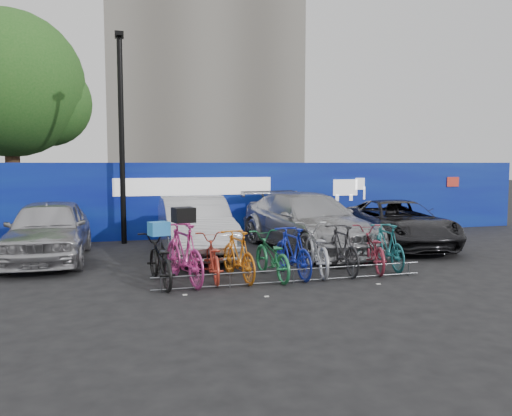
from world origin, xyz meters
name	(u,v)px	position (x,y,z in m)	size (l,w,h in m)	color
ground	(284,277)	(0.00, 0.00, 0.00)	(100.00, 100.00, 0.00)	black
hoarding	(225,200)	(0.01, 6.00, 1.20)	(22.00, 0.18, 2.40)	#0A0E89
tree	(17,88)	(-6.77, 10.06, 5.07)	(5.40, 5.20, 7.80)	#382314
lamppost	(121,133)	(-3.20, 5.40, 3.27)	(0.25, 0.50, 6.11)	black
bike_rack	(294,275)	(0.00, -0.60, 0.16)	(5.60, 0.03, 0.30)	#595B60
car_0	(49,230)	(-4.99, 3.20, 0.76)	(1.79, 4.45, 1.52)	#A9A9AD
car_1	(195,226)	(-1.43, 3.03, 0.76)	(1.61, 4.61, 1.52)	silver
car_2	(308,222)	(1.69, 2.98, 0.78)	(2.19, 5.38, 1.56)	#A6A7AB
car_3	(398,223)	(4.41, 2.87, 0.66)	(2.18, 4.72, 1.31)	black
bike_0	(159,260)	(-2.58, -0.01, 0.49)	(0.65, 1.87, 0.98)	black
bike_1	(184,253)	(-2.10, 0.00, 0.61)	(0.57, 2.03, 1.22)	#CE3588
bike_2	(213,257)	(-1.50, 0.13, 0.47)	(0.62, 1.77, 0.93)	#B53624
bike_3	(238,255)	(-1.00, -0.04, 0.52)	(0.49, 1.73, 1.04)	orange
bike_4	(271,256)	(-0.29, -0.04, 0.48)	(0.63, 1.81, 0.95)	#207944
bike_5	(293,252)	(0.18, -0.03, 0.53)	(0.50, 1.77, 1.06)	#1424A0
bike_6	(316,249)	(0.78, 0.16, 0.53)	(0.71, 2.03, 1.07)	#9FA2A6
bike_7	(342,249)	(1.34, 0.02, 0.53)	(0.50, 1.78, 1.07)	#252528
bike_8	(372,249)	(2.09, 0.09, 0.49)	(0.65, 1.86, 0.98)	maroon
bike_9	(387,246)	(2.51, 0.16, 0.52)	(0.49, 1.72, 1.03)	#1D6970
cargo_crate	(159,229)	(-2.58, -0.01, 1.12)	(0.37, 0.28, 0.27)	#2780D5
cargo_topcase	(183,215)	(-2.10, 0.00, 1.37)	(0.40, 0.36, 0.30)	black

